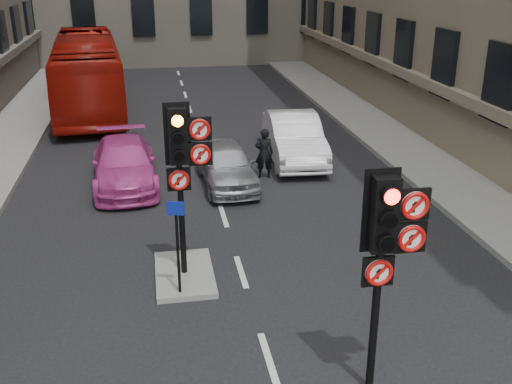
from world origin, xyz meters
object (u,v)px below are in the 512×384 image
object	(u,v)px
car_pink	(124,164)
car_silver	(227,164)
signal_near	(387,238)
motorcyclist	(264,153)
motorcycle	(228,171)
car_white	(294,138)
info_sign	(177,235)
signal_far	(183,154)
bus_red	(87,73)

from	to	relation	value
car_pink	car_silver	bearing A→B (deg)	-13.71
signal_near	motorcyclist	distance (m)	9.91
signal_near	motorcyclist	xyz separation A→B (m)	(0.10, 9.74, -1.82)
car_pink	motorcycle	bearing A→B (deg)	-16.01
car_white	info_sign	xyz separation A→B (m)	(-4.22, -8.07, 0.62)
signal_far	motorcycle	world-z (taller)	signal_far
signal_near	car_pink	bearing A→B (deg)	112.28
signal_far	car_white	xyz separation A→B (m)	(4.00, 7.26, -1.95)
signal_near	bus_red	bearing A→B (deg)	106.26
signal_far	car_pink	size ratio (longest dim) A/B	0.81
car_silver	motorcyclist	xyz separation A→B (m)	(1.19, 0.43, 0.14)
car_white	motorcyclist	distance (m)	2.00
info_sign	signal_far	bearing A→B (deg)	88.73
signal_far	info_sign	world-z (taller)	signal_far
car_white	motorcycle	bearing A→B (deg)	-135.84
signal_far	bus_red	world-z (taller)	signal_far
car_pink	info_sign	xyz separation A→B (m)	(1.21, -6.66, 0.73)
car_white	motorcyclist	xyz separation A→B (m)	(-1.29, -1.52, 0.01)
signal_near	car_white	world-z (taller)	signal_near
bus_red	motorcyclist	distance (m)	11.84
signal_far	car_pink	world-z (taller)	signal_far
signal_far	bus_red	distance (m)	16.32
signal_far	car_silver	distance (m)	5.90
signal_near	car_silver	world-z (taller)	signal_near
car_white	motorcycle	size ratio (longest dim) A/B	2.99
motorcycle	bus_red	bearing A→B (deg)	116.21
car_silver	motorcycle	xyz separation A→B (m)	(0.03, -0.13, -0.17)
motorcyclist	car_pink	bearing A→B (deg)	6.19
bus_red	motorcycle	size ratio (longest dim) A/B	7.41
car_pink	info_sign	world-z (taller)	info_sign
car_white	car_pink	distance (m)	5.61
signal_far	car_pink	distance (m)	6.37
motorcycle	car_white	bearing A→B (deg)	42.68
car_silver	info_sign	bearing A→B (deg)	-107.96
car_pink	motorcycle	xyz separation A→B (m)	(2.97, -0.67, -0.18)
signal_far	car_silver	bearing A→B (deg)	74.12
car_silver	car_pink	xyz separation A→B (m)	(-2.95, 0.54, 0.01)
car_silver	bus_red	xyz separation A→B (m)	(-4.73, 10.65, 0.94)
car_white	motorcycle	world-z (taller)	car_white
signal_far	info_sign	size ratio (longest dim) A/B	1.85
car_white	motorcyclist	world-z (taller)	motorcyclist
car_white	motorcyclist	bearing A→B (deg)	-126.43
signal_near	car_pink	size ratio (longest dim) A/B	0.81
signal_near	motorcyclist	world-z (taller)	signal_near
car_silver	car_pink	size ratio (longest dim) A/B	0.84
car_pink	motorcycle	distance (m)	3.05
signal_far	motorcyclist	distance (m)	6.63
car_white	bus_red	xyz separation A→B (m)	(-7.22, 8.69, 0.82)
car_pink	info_sign	distance (m)	6.81
signal_near	car_pink	world-z (taller)	signal_near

